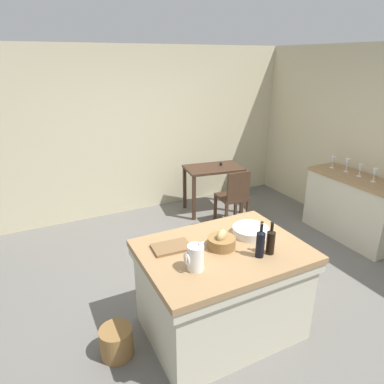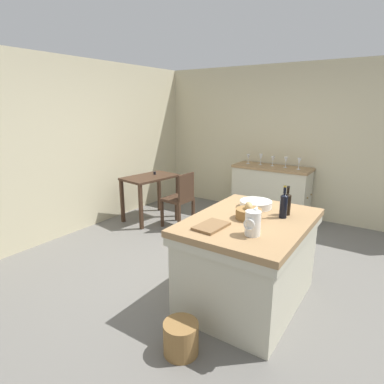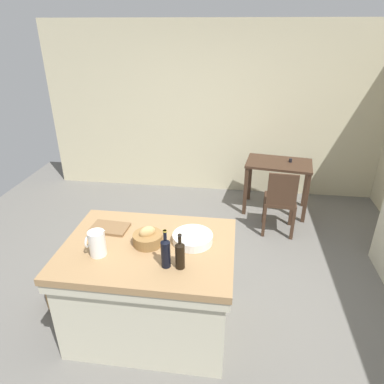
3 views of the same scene
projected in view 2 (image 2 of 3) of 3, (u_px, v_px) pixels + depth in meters
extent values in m
plane|color=#66635E|center=(222.00, 274.00, 3.75)|extent=(6.76, 6.76, 0.00)
cube|color=beige|center=(72.00, 148.00, 4.80)|extent=(5.32, 0.12, 2.60)
cube|color=beige|center=(296.00, 142.00, 5.49)|extent=(0.12, 5.20, 2.60)
cube|color=#99754C|center=(250.00, 222.00, 3.03)|extent=(1.41, 1.04, 0.06)
cube|color=beige|center=(250.00, 229.00, 3.05)|extent=(1.39, 1.02, 0.08)
cube|color=beige|center=(248.00, 263.00, 3.15)|extent=(1.33, 0.96, 0.81)
cube|color=#99754C|center=(272.00, 168.00, 5.48)|extent=(0.52, 1.32, 0.04)
cube|color=beige|center=(271.00, 193.00, 5.60)|extent=(0.49, 1.29, 0.86)
sphere|color=brown|center=(308.00, 198.00, 5.14)|extent=(0.03, 0.03, 0.03)
sphere|color=brown|center=(311.00, 195.00, 5.32)|extent=(0.03, 0.03, 0.03)
cube|color=#3D281C|center=(150.00, 177.00, 5.37)|extent=(0.97, 0.69, 0.04)
cube|color=#3D281C|center=(141.00, 207.00, 5.01)|extent=(0.06, 0.06, 0.73)
cube|color=#3D281C|center=(178.00, 197.00, 5.61)|extent=(0.06, 0.06, 0.73)
cube|color=#3D281C|center=(122.00, 201.00, 5.33)|extent=(0.06, 0.06, 0.73)
cube|color=#3D281C|center=(159.00, 192.00, 5.93)|extent=(0.06, 0.06, 0.73)
cylinder|color=black|center=(155.00, 173.00, 5.50)|extent=(0.04, 0.04, 0.05)
cube|color=#3D281C|center=(178.00, 199.00, 5.13)|extent=(0.43, 0.43, 0.04)
cube|color=#3D281C|center=(186.00, 187.00, 4.96)|extent=(0.36, 0.06, 0.42)
cube|color=#3D281C|center=(176.00, 208.00, 5.43)|extent=(0.04, 0.04, 0.43)
cube|color=#3D281C|center=(162.00, 214.00, 5.16)|extent=(0.04, 0.04, 0.43)
cube|color=#3D281C|center=(193.00, 213.00, 5.22)|extent=(0.04, 0.04, 0.43)
cube|color=#3D281C|center=(179.00, 219.00, 4.95)|extent=(0.04, 0.04, 0.43)
cylinder|color=white|center=(253.00, 223.00, 2.62)|extent=(0.13, 0.13, 0.21)
cone|color=white|center=(256.00, 208.00, 2.64)|extent=(0.07, 0.04, 0.06)
torus|color=white|center=(249.00, 225.00, 2.56)|extent=(0.02, 0.10, 0.10)
cylinder|color=white|center=(256.00, 204.00, 3.35)|extent=(0.33, 0.33, 0.07)
cylinder|color=olive|center=(248.00, 214.00, 3.02)|extent=(0.24, 0.24, 0.10)
ellipsoid|color=tan|center=(249.00, 207.00, 3.00)|extent=(0.15, 0.14, 0.10)
cube|color=brown|center=(211.00, 226.00, 2.81)|extent=(0.34, 0.23, 0.02)
cylinder|color=black|center=(287.00, 205.00, 3.12)|extent=(0.07, 0.07, 0.20)
cone|color=black|center=(288.00, 194.00, 3.09)|extent=(0.07, 0.07, 0.02)
cylinder|color=black|center=(288.00, 190.00, 3.07)|extent=(0.03, 0.03, 0.07)
cylinder|color=black|center=(288.00, 187.00, 3.07)|extent=(0.03, 0.03, 0.01)
cylinder|color=black|center=(283.00, 207.00, 3.03)|extent=(0.07, 0.07, 0.21)
cone|color=black|center=(284.00, 195.00, 3.00)|extent=(0.07, 0.07, 0.03)
cylinder|color=black|center=(285.00, 190.00, 2.98)|extent=(0.03, 0.03, 0.08)
cylinder|color=#B29933|center=(285.00, 186.00, 2.97)|extent=(0.03, 0.03, 0.01)
cylinder|color=white|center=(298.00, 169.00, 5.22)|extent=(0.06, 0.06, 0.00)
cylinder|color=white|center=(299.00, 167.00, 5.21)|extent=(0.01, 0.01, 0.07)
cone|color=white|center=(299.00, 161.00, 5.19)|extent=(0.07, 0.07, 0.11)
cylinder|color=white|center=(285.00, 167.00, 5.37)|extent=(0.06, 0.06, 0.00)
cylinder|color=white|center=(285.00, 165.00, 5.36)|extent=(0.01, 0.01, 0.07)
cone|color=white|center=(286.00, 160.00, 5.34)|extent=(0.07, 0.07, 0.10)
cylinder|color=white|center=(272.00, 166.00, 5.52)|extent=(0.06, 0.06, 0.00)
cylinder|color=white|center=(272.00, 164.00, 5.51)|extent=(0.01, 0.01, 0.07)
cone|color=white|center=(273.00, 159.00, 5.49)|extent=(0.07, 0.07, 0.10)
cylinder|color=white|center=(260.00, 164.00, 5.64)|extent=(0.06, 0.06, 0.00)
cylinder|color=white|center=(261.00, 162.00, 5.63)|extent=(0.01, 0.01, 0.08)
cone|color=white|center=(261.00, 157.00, 5.61)|extent=(0.07, 0.07, 0.11)
cylinder|color=white|center=(248.00, 163.00, 5.74)|extent=(0.06, 0.06, 0.00)
cylinder|color=white|center=(248.00, 161.00, 5.73)|extent=(0.01, 0.01, 0.07)
cone|color=white|center=(248.00, 157.00, 5.71)|extent=(0.07, 0.07, 0.10)
cylinder|color=olive|center=(181.00, 338.00, 2.52)|extent=(0.28, 0.28, 0.27)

